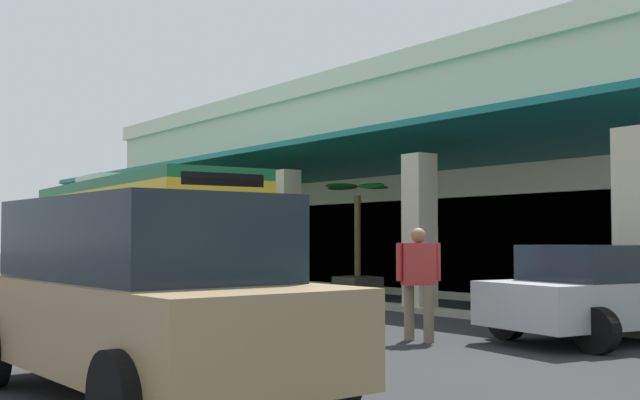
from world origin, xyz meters
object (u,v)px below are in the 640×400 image
parked_suv_tan (143,295)px  pedestrian (419,277)px  parked_sedan_silver (617,291)px  potted_palm (357,274)px  transit_bus (135,227)px

parked_suv_tan → pedestrian: 5.50m
parked_sedan_silver → potted_palm: bearing=167.8°
parked_sedan_silver → parked_suv_tan: parked_suv_tan is taller
parked_sedan_silver → potted_palm: potted_palm is taller
parked_sedan_silver → transit_bus: bearing=-170.2°
potted_palm → parked_sedan_silver: bearing=-12.2°
parked_suv_tan → pedestrian: size_ratio=2.81×
pedestrian → potted_palm: 8.41m
pedestrian → potted_palm: size_ratio=0.58×
parked_suv_tan → potted_palm: potted_palm is taller
potted_palm → parked_suv_tan: bearing=-47.8°
parked_suv_tan → potted_palm: (-8.81, 9.71, -0.37)m
parked_sedan_silver → pedestrian: size_ratio=2.65×
parked_sedan_silver → pedestrian: (-1.71, -2.57, 0.23)m
transit_bus → parked_suv_tan: 14.34m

